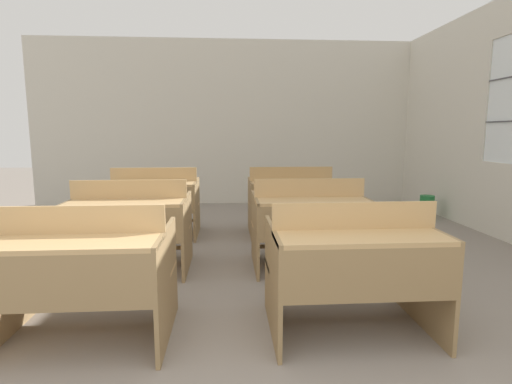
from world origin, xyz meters
The scene contains 8 objects.
wall_back centered at (0.00, 6.65, 1.53)m, with size 7.17×0.06×3.07m.
bench_front_left centered at (-0.91, 1.51, 0.47)m, with size 1.10×0.83×0.92m.
bench_front_right centered at (0.88, 1.51, 0.47)m, with size 1.10×0.83×0.92m.
bench_second_left centered at (-0.91, 2.86, 0.47)m, with size 1.10×0.83×0.92m.
bench_second_right centered at (0.85, 2.85, 0.47)m, with size 1.10×0.83×0.92m.
bench_third_left centered at (-0.92, 4.20, 0.47)m, with size 1.10×0.83×0.92m.
bench_third_right centered at (0.88, 4.19, 0.47)m, with size 1.10×0.83×0.92m.
wastepaper_bin centered at (3.24, 5.07, 0.18)m, with size 0.22×0.22×0.36m.
Camera 1 is at (0.04, -1.04, 1.37)m, focal length 28.00 mm.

